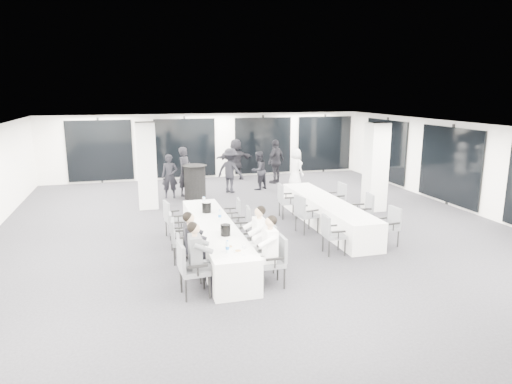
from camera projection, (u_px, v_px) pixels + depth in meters
room at (275, 172)px, 13.71m from camera, size 14.04×16.04×2.84m
column_left at (147, 166)px, 14.72m from camera, size 0.60×0.60×2.80m
column_right at (376, 167)px, 14.46m from camera, size 0.60×0.60×2.80m
banquet_table_main at (215, 240)px, 10.62m from camera, size 0.90×5.00×0.75m
banquet_table_side at (326, 213)px, 12.93m from camera, size 0.90×5.00×0.75m
cocktail_table at (195, 182)px, 16.17m from camera, size 0.86×0.86×1.20m
chair_main_left_near at (190, 266)px, 8.43m from camera, size 0.57×0.62×1.04m
chair_main_left_second at (186, 255)px, 9.15m from camera, size 0.51×0.56×0.94m
chair_main_left_mid at (180, 238)px, 10.15m from camera, size 0.55×0.60×0.99m
chair_main_left_fourth at (176, 228)px, 11.08m from camera, size 0.48×0.52×0.88m
chair_main_left_far at (172, 217)px, 11.83m from camera, size 0.58×0.61×0.99m
chair_main_right_near at (275, 258)px, 8.92m from camera, size 0.51×0.57×1.00m
chair_main_right_second at (264, 244)px, 9.65m from camera, size 0.58×0.63×1.03m
chair_main_right_mid at (252, 233)px, 10.59m from camera, size 0.50×0.55×0.94m
chair_main_right_fourth at (243, 223)px, 11.40m from camera, size 0.52×0.57×0.94m
chair_main_right_far at (234, 213)px, 12.38m from camera, size 0.50×0.55×0.91m
chair_side_left_near at (331, 232)px, 10.66m from camera, size 0.49×0.55×0.94m
chair_side_left_mid at (304, 212)px, 12.26m from camera, size 0.61×0.64×1.02m
chair_side_left_far at (285, 199)px, 13.72m from camera, size 0.56×0.62×1.04m
chair_side_right_near at (390, 224)px, 11.28m from camera, size 0.53×0.58×0.97m
chair_side_right_mid at (364, 209)px, 12.50m from camera, size 0.58×0.63×1.02m
chair_side_right_far at (338, 197)px, 14.08m from camera, size 0.52×0.58×0.99m
seated_guest_a at (199, 254)px, 8.44m from camera, size 0.50×0.38×1.44m
seated_guest_b at (193, 242)px, 9.12m from camera, size 0.50×0.38×1.44m
seated_guest_c at (267, 247)px, 8.83m from camera, size 0.50×0.38×1.44m
seated_guest_d at (256, 235)px, 9.55m from camera, size 0.50×0.38×1.44m
standing_guest_a at (185, 168)px, 16.54m from camera, size 0.92×0.95×2.02m
standing_guest_b at (259, 168)px, 17.59m from camera, size 0.96×0.88×1.70m
standing_guest_c at (230, 168)px, 17.08m from camera, size 1.33×1.29×1.90m
standing_guest_d at (276, 158)px, 18.81m from camera, size 1.37×1.29×2.06m
standing_guest_e at (296, 165)px, 18.13m from camera, size 0.74×0.95×1.73m
standing_guest_f at (236, 156)px, 19.57m from camera, size 1.92×0.95×2.01m
standing_guest_g at (170, 173)px, 16.21m from camera, size 0.71×0.60×1.78m
standing_guest_h at (371, 172)px, 15.77m from camera, size 0.82×1.10×2.05m
ice_bucket_near at (225, 230)px, 9.70m from camera, size 0.21×0.21×0.24m
ice_bucket_far at (207, 207)px, 11.54m from camera, size 0.24×0.24×0.27m
water_bottle_a at (227, 247)px, 8.68m from camera, size 0.07×0.07×0.23m
water_bottle_b at (220, 215)px, 10.88m from camera, size 0.08×0.08×0.24m
water_bottle_c at (204, 201)px, 12.21m from camera, size 0.08×0.08×0.24m
plate_a at (229, 247)px, 9.00m from camera, size 0.20×0.20×0.03m
plate_b at (238, 251)px, 8.76m from camera, size 0.19×0.19×0.03m
plate_c at (223, 229)px, 10.15m from camera, size 0.21×0.21×0.03m
wine_glass at (244, 247)px, 8.51m from camera, size 0.08×0.08×0.21m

